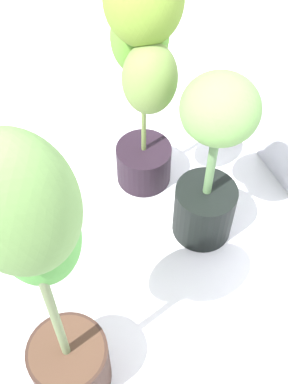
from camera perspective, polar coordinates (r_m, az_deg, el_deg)
ground_plane at (r=1.71m, az=-8.18°, el=-9.09°), size 8.00×8.00×0.00m
potted_plant_back_left at (r=1.56m, az=-0.02°, el=14.65°), size 0.34×0.31×0.88m
potted_plant_front_right at (r=1.08m, az=-11.15°, el=-10.06°), size 0.32×0.27×1.00m
potted_plant_back_center at (r=1.52m, az=7.62°, el=3.91°), size 0.34×0.31×0.67m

